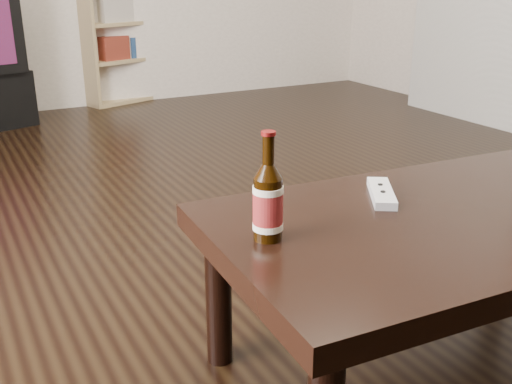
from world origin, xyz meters
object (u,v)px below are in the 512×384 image
bookshelf (115,20)px  coffee_table (448,235)px  beer_bottle (268,203)px  remote (381,193)px

bookshelf → coffee_table: bookshelf is taller
beer_bottle → bookshelf: bearing=78.7°
bookshelf → beer_bottle: (-0.77, -3.88, -0.12)m
bookshelf → coffee_table: bearing=-113.2°
bookshelf → remote: 3.81m
beer_bottle → remote: beer_bottle is taller
coffee_table → beer_bottle: (-0.48, 0.08, 0.15)m
bookshelf → beer_bottle: bearing=-120.2°
beer_bottle → remote: bearing=12.3°
coffee_table → remote: size_ratio=6.18×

